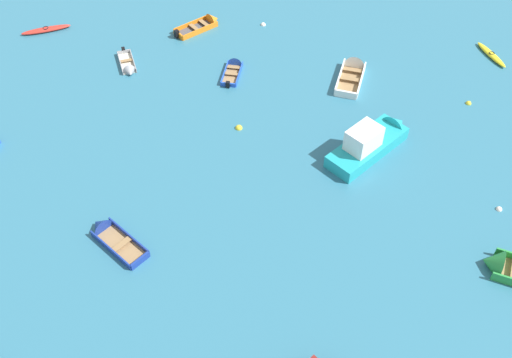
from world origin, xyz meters
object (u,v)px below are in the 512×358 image
at_px(rowboat_white_far_left, 353,70).
at_px(mooring_buoy_near_foreground, 239,128).
at_px(rowboat_grey_cluster_outer, 129,68).
at_px(kayak_red_cluster_inner, 46,30).
at_px(mooring_buoy_midfield, 263,25).
at_px(rowboat_blue_back_row_center, 234,67).
at_px(kayak_yellow_midfield_right, 491,55).
at_px(mooring_buoy_between_boats_right, 468,104).
at_px(rowboat_orange_near_camera, 205,24).
at_px(rowboat_deep_blue_near_right, 108,233).
at_px(motor_launch_turquoise_midfield_left, 372,141).
at_px(mooring_buoy_trailing, 499,209).
at_px(rowboat_green_back_row_left, 511,269).

distance_m(rowboat_white_far_left, mooring_buoy_near_foreground, 9.66).
bearing_deg(rowboat_grey_cluster_outer, kayak_red_cluster_inner, 147.50).
xyz_separation_m(rowboat_white_far_left, mooring_buoy_midfield, (-6.34, 5.74, -0.23)).
distance_m(rowboat_grey_cluster_outer, rowboat_blue_back_row_center, 7.33).
bearing_deg(kayak_yellow_midfield_right, rowboat_white_far_left, -167.42).
height_order(mooring_buoy_midfield, mooring_buoy_between_boats_right, mooring_buoy_midfield).
bearing_deg(rowboat_orange_near_camera, rowboat_deep_blue_near_right, -99.11).
relative_size(rowboat_grey_cluster_outer, motor_launch_turquoise_midfield_left, 0.54).
height_order(mooring_buoy_trailing, mooring_buoy_between_boats_right, mooring_buoy_between_boats_right).
xyz_separation_m(motor_launch_turquoise_midfield_left, kayak_yellow_midfield_right, (9.54, 9.83, -0.54)).
bearing_deg(rowboat_blue_back_row_center, mooring_buoy_midfield, 71.34).
relative_size(rowboat_green_back_row_left, mooring_buoy_midfield, 12.40).
bearing_deg(mooring_buoy_near_foreground, mooring_buoy_between_boats_right, 11.05).
distance_m(rowboat_green_back_row_left, rowboat_deep_blue_near_right, 20.51).
distance_m(kayak_yellow_midfield_right, mooring_buoy_between_boats_right, 6.00).
bearing_deg(kayak_yellow_midfield_right, rowboat_green_back_row_left, -100.81).
bearing_deg(motor_launch_turquoise_midfield_left, kayak_red_cluster_inner, 152.75).
distance_m(kayak_red_cluster_inner, mooring_buoy_trailing, 33.86).
bearing_deg(rowboat_green_back_row_left, kayak_yellow_midfield_right, 79.19).
bearing_deg(motor_launch_turquoise_midfield_left, mooring_buoy_trailing, -34.62).
bearing_deg(mooring_buoy_between_boats_right, mooring_buoy_near_foreground, -168.95).
height_order(mooring_buoy_trailing, mooring_buoy_near_foreground, mooring_buoy_near_foreground).
height_order(kayak_red_cluster_inner, mooring_buoy_near_foreground, kayak_red_cluster_inner).
relative_size(mooring_buoy_trailing, mooring_buoy_between_boats_right, 0.92).
height_order(mooring_buoy_near_foreground, mooring_buoy_between_boats_right, mooring_buoy_near_foreground).
bearing_deg(kayak_yellow_midfield_right, mooring_buoy_near_foreground, -154.88).
height_order(rowboat_deep_blue_near_right, mooring_buoy_trailing, rowboat_deep_blue_near_right).
relative_size(rowboat_green_back_row_left, mooring_buoy_trailing, 14.08).
bearing_deg(rowboat_orange_near_camera, kayak_yellow_midfield_right, -8.87).
relative_size(rowboat_green_back_row_left, motor_launch_turquoise_midfield_left, 0.85).
bearing_deg(rowboat_deep_blue_near_right, rowboat_green_back_row_left, -4.42).
distance_m(rowboat_blue_back_row_center, mooring_buoy_trailing, 19.57).
height_order(rowboat_blue_back_row_center, mooring_buoy_between_boats_right, rowboat_blue_back_row_center).
distance_m(rowboat_deep_blue_near_right, kayak_yellow_midfield_right, 29.28).
relative_size(rowboat_orange_near_camera, rowboat_deep_blue_near_right, 0.98).
height_order(rowboat_grey_cluster_outer, mooring_buoy_between_boats_right, rowboat_grey_cluster_outer).
bearing_deg(kayak_yellow_midfield_right, rowboat_orange_near_camera, 171.13).
height_order(kayak_red_cluster_inner, mooring_buoy_trailing, kayak_red_cluster_inner).
bearing_deg(rowboat_orange_near_camera, mooring_buoy_between_boats_right, -25.47).
distance_m(motor_launch_turquoise_midfield_left, mooring_buoy_trailing, 7.98).
bearing_deg(rowboat_grey_cluster_outer, rowboat_deep_blue_near_right, -83.64).
height_order(rowboat_deep_blue_near_right, motor_launch_turquoise_midfield_left, motor_launch_turquoise_midfield_left).
height_order(rowboat_orange_near_camera, mooring_buoy_trailing, rowboat_orange_near_camera).
distance_m(kayak_red_cluster_inner, mooring_buoy_between_boats_right, 30.80).
relative_size(rowboat_green_back_row_left, mooring_buoy_between_boats_right, 12.96).
height_order(motor_launch_turquoise_midfield_left, mooring_buoy_midfield, motor_launch_turquoise_midfield_left).
relative_size(motor_launch_turquoise_midfield_left, mooring_buoy_trailing, 16.50).
height_order(rowboat_blue_back_row_center, mooring_buoy_trailing, rowboat_blue_back_row_center).
distance_m(rowboat_green_back_row_left, kayak_red_cluster_inner, 35.59).
relative_size(rowboat_orange_near_camera, rowboat_white_far_left, 0.81).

